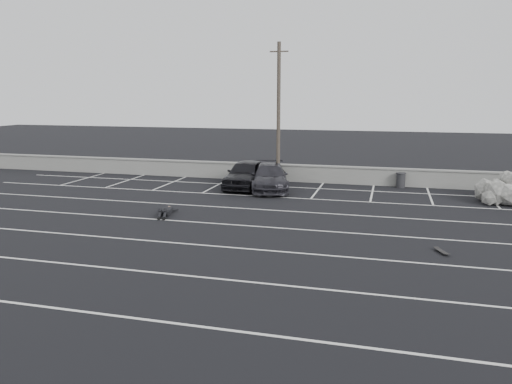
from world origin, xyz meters
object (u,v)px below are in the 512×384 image
(car_right, at_px, (270,177))
(trash_bin, at_px, (401,180))
(car_left, at_px, (246,174))
(person, at_px, (167,209))
(utility_pole, at_px, (279,113))
(skateboard, at_px, (442,251))

(car_right, relative_size, trash_bin, 5.75)
(car_left, bearing_deg, person, -104.34)
(trash_bin, xyz_separation_m, person, (-10.30, -9.46, -0.20))
(car_right, height_order, utility_pole, utility_pole)
(car_right, distance_m, person, 7.55)
(car_left, distance_m, utility_pole, 4.19)
(car_left, xyz_separation_m, trash_bin, (8.64, 2.35, -0.36))
(trash_bin, relative_size, skateboard, 1.23)
(person, bearing_deg, car_right, 52.50)
(car_left, xyz_separation_m, person, (-1.66, -7.12, -0.57))
(car_right, relative_size, person, 1.99)
(person, relative_size, skateboard, 3.56)
(car_right, bearing_deg, trash_bin, 5.31)
(car_left, distance_m, skateboard, 14.01)
(car_right, bearing_deg, utility_pole, 75.72)
(car_right, bearing_deg, person, -129.20)
(trash_bin, relative_size, person, 0.35)
(utility_pole, bearing_deg, trash_bin, 2.93)
(utility_pole, xyz_separation_m, skateboard, (8.38, -11.94, -4.14))
(person, height_order, skateboard, person)
(utility_pole, distance_m, person, 10.40)
(car_left, relative_size, person, 1.90)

